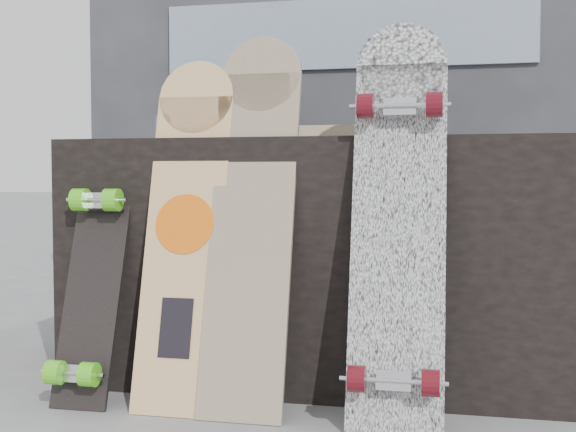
% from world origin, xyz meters
% --- Properties ---
extents(ground, '(60.00, 60.00, 0.00)m').
position_xyz_m(ground, '(0.00, 0.00, 0.00)').
color(ground, slate).
rests_on(ground, ground).
extents(vendor_table, '(1.60, 0.60, 0.80)m').
position_xyz_m(vendor_table, '(0.00, 0.50, 0.40)').
color(vendor_table, black).
rests_on(vendor_table, ground).
extents(booth, '(2.40, 0.22, 2.20)m').
position_xyz_m(booth, '(0.00, 1.35, 1.10)').
color(booth, '#2E2E33').
rests_on(booth, ground).
extents(merch_box_purple, '(0.18, 0.12, 0.10)m').
position_xyz_m(merch_box_purple, '(-0.50, 0.61, 0.85)').
color(merch_box_purple, '#3C3064').
rests_on(merch_box_purple, vendor_table).
extents(merch_box_small, '(0.14, 0.14, 0.12)m').
position_xyz_m(merch_box_small, '(0.27, 0.41, 0.86)').
color(merch_box_small, '#3C3064').
rests_on(merch_box_small, vendor_table).
extents(merch_box_flat, '(0.22, 0.10, 0.06)m').
position_xyz_m(merch_box_flat, '(0.02, 0.64, 0.83)').
color(merch_box_flat, '#D1B78C').
rests_on(merch_box_flat, vendor_table).
extents(longboard_geisha, '(0.24, 0.30, 1.05)m').
position_xyz_m(longboard_geisha, '(-0.34, 0.16, 0.55)').
color(longboard_geisha, '#C4B284').
rests_on(longboard_geisha, ground).
extents(longboard_celtic, '(0.25, 0.33, 1.12)m').
position_xyz_m(longboard_celtic, '(-0.13, 0.17, 0.59)').
color(longboard_celtic, beige).
rests_on(longboard_celtic, ground).
extents(longboard_cascadia, '(0.26, 0.36, 1.13)m').
position_xyz_m(longboard_cascadia, '(0.30, 0.12, 0.59)').
color(longboard_cascadia, white).
rests_on(longboard_cascadia, ground).
extents(skateboard_dark, '(0.18, 0.32, 0.77)m').
position_xyz_m(skateboard_dark, '(-0.62, 0.12, 0.39)').
color(skateboard_dark, black).
rests_on(skateboard_dark, ground).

